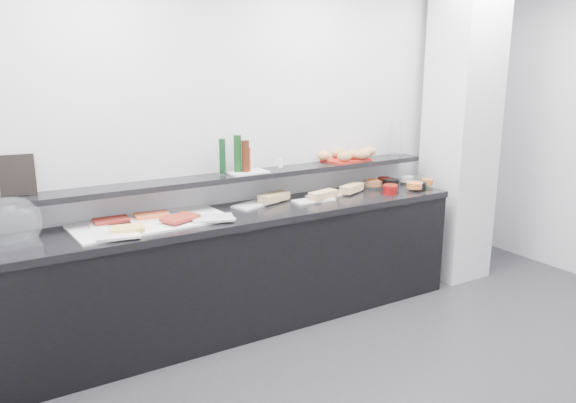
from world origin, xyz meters
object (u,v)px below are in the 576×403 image
carafe (396,139)px  bread_tray (346,160)px  sandwich_plate_mid (314,200)px  framed_print (17,175)px  cloche_base (1,246)px  condiment_tray (248,172)px

carafe → bread_tray: bearing=179.1°
sandwich_plate_mid → framed_print: (-2.07, 0.27, 0.37)m
cloche_base → carafe: (3.24, 0.22, 0.38)m
bread_tray → carafe: (0.55, -0.01, 0.14)m
condiment_tray → bread_tray: 0.96m
sandwich_plate_mid → framed_print: 2.12m
cloche_base → sandwich_plate_mid: 2.23m
framed_print → bread_tray: size_ratio=0.70×
carafe → sandwich_plate_mid: bearing=-168.9°
bread_tray → condiment_tray: bearing=174.7°
sandwich_plate_mid → cloche_base: bearing=-179.0°
sandwich_plate_mid → bread_tray: 0.57m
cloche_base → sandwich_plate_mid: size_ratio=1.26×
condiment_tray → bread_tray: bearing=-0.7°
sandwich_plate_mid → condiment_tray: (-0.50, 0.16, 0.25)m
sandwich_plate_mid → carafe: (1.01, 0.20, 0.39)m
framed_print → carafe: size_ratio=0.87×
sandwich_plate_mid → bread_tray: bread_tray is taller
condiment_tray → carafe: (1.51, 0.03, 0.14)m
condiment_tray → carafe: size_ratio=0.99×
sandwich_plate_mid → bread_tray: (0.47, 0.21, 0.25)m
framed_print → bread_tray: bearing=5.6°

